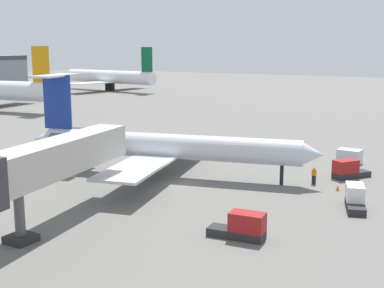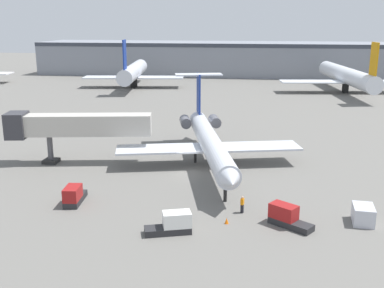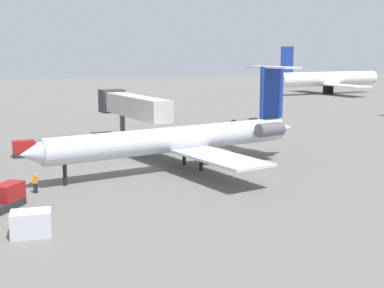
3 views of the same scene
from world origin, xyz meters
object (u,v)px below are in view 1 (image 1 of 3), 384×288
(regional_jet, at_px, (158,145))
(jet_bridge, at_px, (43,163))
(parked_airliner_east_mid, at_px, (110,77))
(ground_crew_marshaller, at_px, (314,175))
(baggage_tug_spare, at_px, (355,198))
(traffic_cone_near, at_px, (338,188))
(baggage_tug_lead, at_px, (348,170))
(baggage_tug_trailing, at_px, (242,227))
(cargo_container_uld, at_px, (349,156))

(regional_jet, distance_m, jet_bridge, 17.53)
(regional_jet, height_order, parked_airliner_east_mid, parked_airliner_east_mid)
(regional_jet, xyz_separation_m, parked_airliner_east_mid, (80.34, 72.97, 0.96))
(ground_crew_marshaller, height_order, baggage_tug_spare, baggage_tug_spare)
(baggage_tug_spare, distance_m, traffic_cone_near, 5.16)
(jet_bridge, xyz_separation_m, baggage_tug_lead, (26.34, -15.23, -4.07))
(baggage_tug_spare, height_order, parked_airliner_east_mid, parked_airliner_east_mid)
(baggage_tug_trailing, bearing_deg, baggage_tug_spare, -24.58)
(baggage_tug_lead, xyz_separation_m, parked_airliner_east_mid, (71.34, 90.12, 3.39))
(regional_jet, xyz_separation_m, baggage_tug_lead, (8.99, -17.16, -2.43))
(traffic_cone_near, height_order, parked_airliner_east_mid, parked_airliner_east_mid)
(jet_bridge, relative_size, ground_crew_marshaller, 10.83)
(regional_jet, relative_size, ground_crew_marshaller, 18.24)
(ground_crew_marshaller, relative_size, parked_airliner_east_mid, 0.05)
(baggage_tug_lead, relative_size, traffic_cone_near, 7.43)
(jet_bridge, bearing_deg, ground_crew_marshaller, -30.16)
(traffic_cone_near, bearing_deg, regional_jet, 101.84)
(baggage_tug_trailing, height_order, traffic_cone_near, baggage_tug_trailing)
(baggage_tug_trailing, distance_m, cargo_container_uld, 27.61)
(jet_bridge, height_order, parked_airliner_east_mid, parked_airliner_east_mid)
(jet_bridge, relative_size, cargo_container_uld, 6.85)
(jet_bridge, height_order, baggage_tug_lead, jet_bridge)
(regional_jet, height_order, jet_bridge, regional_jet)
(baggage_tug_lead, height_order, cargo_container_uld, baggage_tug_lead)
(cargo_container_uld, bearing_deg, baggage_tug_trailing, 179.00)
(baggage_tug_lead, distance_m, baggage_tug_trailing, 20.87)
(baggage_tug_lead, distance_m, cargo_container_uld, 7.02)
(baggage_tug_spare, relative_size, parked_airliner_east_mid, 0.12)
(jet_bridge, distance_m, baggage_tug_trailing, 14.87)
(baggage_tug_lead, relative_size, parked_airliner_east_mid, 0.12)
(jet_bridge, relative_size, baggage_tug_spare, 4.32)
(baggage_tug_spare, bearing_deg, ground_crew_marshaller, 42.77)
(ground_crew_marshaller, height_order, baggage_tug_trailing, baggage_tug_trailing)
(baggage_tug_trailing, xyz_separation_m, baggage_tug_spare, (11.03, -5.04, 0.00))
(baggage_tug_spare, bearing_deg, baggage_tug_lead, 17.07)
(baggage_tug_lead, height_order, baggage_tug_trailing, same)
(regional_jet, bearing_deg, cargo_container_uld, -44.55)
(baggage_tug_lead, bearing_deg, ground_crew_marshaller, 150.70)
(regional_jet, xyz_separation_m, cargo_container_uld, (15.83, -15.59, -2.45))
(traffic_cone_near, bearing_deg, baggage_tug_trailing, 170.99)
(jet_bridge, height_order, cargo_container_uld, jet_bridge)
(baggage_tug_spare, bearing_deg, parked_airliner_east_mid, 48.95)
(cargo_container_uld, bearing_deg, regional_jet, 135.45)
(regional_jet, distance_m, ground_crew_marshaller, 15.87)
(jet_bridge, xyz_separation_m, baggage_tug_trailing, (5.57, -13.17, -4.07))
(ground_crew_marshaller, bearing_deg, jet_bridge, 149.84)
(jet_bridge, xyz_separation_m, ground_crew_marshaller, (22.29, -12.95, -4.05))
(baggage_tug_trailing, relative_size, cargo_container_uld, 1.54)
(traffic_cone_near, bearing_deg, baggage_tug_spare, -149.62)
(ground_crew_marshaller, distance_m, baggage_tug_lead, 4.64)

